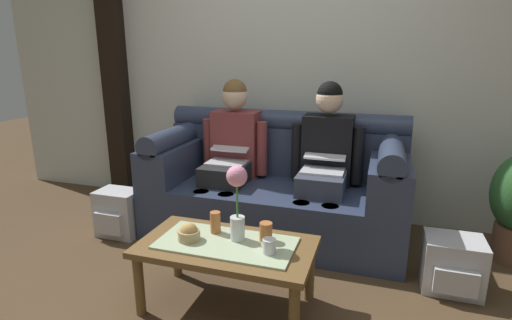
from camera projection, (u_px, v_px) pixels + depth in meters
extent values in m
plane|color=#4C3823|center=(222.00, 315.00, 2.23)|extent=(14.00, 14.00, 0.00)
cube|color=silver|center=(294.00, 50.00, 3.41)|extent=(6.00, 0.12, 2.90)
cube|color=black|center=(114.00, 50.00, 3.82)|extent=(0.20, 0.20, 2.90)
cube|color=#2D3851|center=(274.00, 209.00, 3.19)|extent=(1.99, 0.88, 0.42)
cube|color=#2D3851|center=(285.00, 151.00, 3.38)|extent=(1.99, 0.22, 0.40)
cylinder|color=#2D3851|center=(285.00, 121.00, 3.32)|extent=(1.99, 0.18, 0.18)
cube|color=#2D3851|center=(177.00, 159.00, 3.35)|extent=(0.28, 0.88, 0.28)
cylinder|color=#2D3851|center=(175.00, 137.00, 3.30)|extent=(0.18, 0.88, 0.18)
cube|color=#2D3851|center=(389.00, 178.00, 2.84)|extent=(0.28, 0.88, 0.28)
cylinder|color=#2D3851|center=(392.00, 153.00, 2.79)|extent=(0.18, 0.88, 0.18)
cube|color=#232326|center=(226.00, 173.00, 3.17)|extent=(0.34, 0.40, 0.15)
cylinder|color=#232326|center=(202.00, 217.00, 3.03)|extent=(0.12, 0.12, 0.42)
cylinder|color=#232326|center=(226.00, 220.00, 2.97)|extent=(0.12, 0.12, 0.42)
cube|color=brown|center=(236.00, 143.00, 3.34)|extent=(0.38, 0.22, 0.54)
cylinder|color=brown|center=(209.00, 145.00, 3.38)|extent=(0.09, 0.09, 0.44)
cylinder|color=brown|center=(262.00, 149.00, 3.24)|extent=(0.09, 0.09, 0.44)
sphere|color=beige|center=(235.00, 96.00, 3.22)|extent=(0.21, 0.21, 0.21)
sphere|color=brown|center=(235.00, 91.00, 3.21)|extent=(0.19, 0.19, 0.19)
cube|color=silver|center=(227.00, 163.00, 3.17)|extent=(0.31, 0.22, 0.02)
cube|color=silver|center=(233.00, 146.00, 3.26)|extent=(0.31, 0.21, 0.06)
cube|color=black|center=(232.00, 146.00, 3.25)|extent=(0.27, 0.18, 0.05)
cube|color=#383D4C|center=(322.00, 182.00, 2.94)|extent=(0.34, 0.40, 0.15)
cylinder|color=#383D4C|center=(300.00, 230.00, 2.81)|extent=(0.12, 0.12, 0.42)
cylinder|color=#383D4C|center=(329.00, 234.00, 2.75)|extent=(0.12, 0.12, 0.42)
cube|color=black|center=(327.00, 150.00, 3.11)|extent=(0.38, 0.22, 0.54)
cylinder|color=black|center=(297.00, 151.00, 3.15)|extent=(0.09, 0.09, 0.44)
cylinder|color=black|center=(358.00, 156.00, 3.01)|extent=(0.09, 0.09, 0.44)
sphere|color=beige|center=(330.00, 99.00, 2.99)|extent=(0.21, 0.21, 0.21)
sphere|color=black|center=(330.00, 94.00, 2.98)|extent=(0.19, 0.19, 0.19)
cube|color=silver|center=(323.00, 171.00, 2.94)|extent=(0.31, 0.22, 0.02)
cube|color=silver|center=(326.00, 152.00, 3.04)|extent=(0.31, 0.21, 0.08)
cube|color=black|center=(326.00, 153.00, 3.03)|extent=(0.27, 0.18, 0.06)
cube|color=brown|center=(226.00, 247.00, 2.21)|extent=(0.98, 0.53, 0.04)
cube|color=#B2C69E|center=(226.00, 243.00, 2.21)|extent=(0.76, 0.37, 0.01)
cylinder|color=brown|center=(139.00, 285.00, 2.20)|extent=(0.06, 0.06, 0.36)
cylinder|color=brown|center=(294.00, 316.00, 1.94)|extent=(0.06, 0.06, 0.36)
cylinder|color=brown|center=(177.00, 250.00, 2.59)|extent=(0.06, 0.06, 0.36)
cylinder|color=brown|center=(310.00, 272.00, 2.33)|extent=(0.06, 0.06, 0.36)
cylinder|color=silver|center=(238.00, 228.00, 2.22)|extent=(0.08, 0.08, 0.14)
cylinder|color=#3D7538|center=(237.00, 200.00, 2.18)|extent=(0.01, 0.01, 0.20)
sphere|color=pink|center=(237.00, 176.00, 2.14)|extent=(0.12, 0.12, 0.12)
cylinder|color=tan|center=(189.00, 235.00, 2.22)|extent=(0.12, 0.12, 0.06)
sphere|color=tan|center=(189.00, 232.00, 2.22)|extent=(0.10, 0.10, 0.10)
cylinder|color=#B26633|center=(266.00, 232.00, 2.21)|extent=(0.07, 0.07, 0.11)
cylinder|color=#B26633|center=(215.00, 222.00, 2.31)|extent=(0.06, 0.06, 0.13)
cylinder|color=silver|center=(269.00, 246.00, 2.07)|extent=(0.07, 0.07, 0.08)
cube|color=#B7B7BC|center=(452.00, 264.00, 2.44)|extent=(0.34, 0.28, 0.34)
cube|color=#B7B7BC|center=(456.00, 282.00, 2.31)|extent=(0.24, 0.05, 0.15)
cube|color=#B7B7BC|center=(119.00, 213.00, 3.18)|extent=(0.33, 0.24, 0.37)
cube|color=#B7B7BC|center=(109.00, 224.00, 3.07)|extent=(0.23, 0.05, 0.17)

